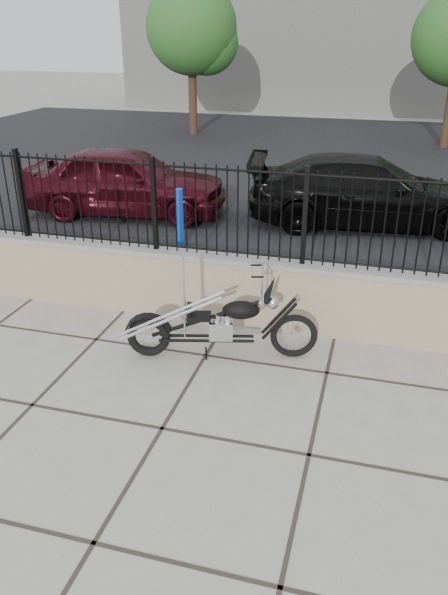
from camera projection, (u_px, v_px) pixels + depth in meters
ground_plane at (162, 429)px, 5.90m from camera, size 90.00×90.00×0.00m
parking_lot at (318, 167)px, 16.80m from camera, size 30.00×30.00×0.00m
retaining_wall at (227, 289)px, 7.88m from camera, size 14.00×0.36×0.96m
iron_fence at (227, 212)px, 7.42m from camera, size 14.00×0.08×1.20m
background_building at (361, 19)px, 27.30m from camera, size 22.00×6.00×8.00m
chopper_motorcycle at (217, 308)px, 6.92m from camera, size 2.25×0.94×1.33m
car_red at (126, 181)px, 12.32m from camera, size 4.43×2.20×1.45m
car_black at (367, 191)px, 11.67m from camera, size 5.01×2.62×1.39m
bollard_a at (180, 218)px, 10.57m from camera, size 0.15×0.15×1.08m
tree_left at (191, 23)px, 20.36m from camera, size 3.22×3.22×5.44m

